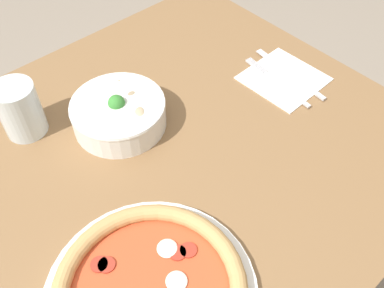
% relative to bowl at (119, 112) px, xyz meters
% --- Properties ---
extents(dining_table, '(1.27, 0.81, 0.74)m').
position_rel_bowl_xyz_m(dining_table, '(-0.16, -0.11, -0.14)').
color(dining_table, olive).
rests_on(dining_table, ground_plane).
extents(bowl, '(0.18, 0.18, 0.07)m').
position_rel_bowl_xyz_m(bowl, '(0.00, 0.00, 0.00)').
color(bowl, white).
rests_on(bowl, dining_table).
extents(napkin, '(0.16, 0.16, 0.00)m').
position_rel_bowl_xyz_m(napkin, '(0.34, -0.13, -0.03)').
color(napkin, white).
rests_on(napkin, dining_table).
extents(fork, '(0.03, 0.19, 0.00)m').
position_rel_bowl_xyz_m(fork, '(0.32, -0.13, -0.03)').
color(fork, silver).
rests_on(fork, napkin).
extents(knife, '(0.03, 0.20, 0.01)m').
position_rel_bowl_xyz_m(knife, '(0.36, -0.14, -0.03)').
color(knife, silver).
rests_on(knife, napkin).
extents(glass, '(0.08, 0.08, 0.11)m').
position_rel_bowl_xyz_m(glass, '(-0.14, 0.11, 0.02)').
color(glass, silver).
rests_on(glass, dining_table).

